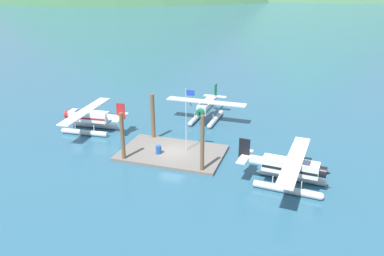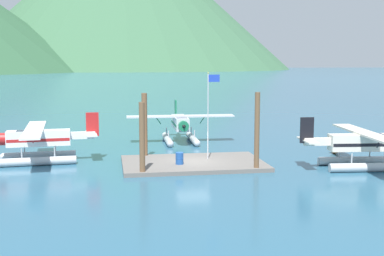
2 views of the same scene
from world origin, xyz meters
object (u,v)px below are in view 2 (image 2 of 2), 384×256
Objects in this scene: flagpole at (209,106)px; fuel_drum at (180,158)px; mooring_buoy at (335,149)px; seaplane_white_port_fwd at (38,143)px; seaplane_cream_stbd_aft at (362,147)px; seaplane_silver_bow_centre at (180,126)px.

flagpole reaches higher than fuel_drum.
seaplane_white_port_fwd is at bearing 179.66° from mooring_buoy.
flagpole is 0.64× the size of seaplane_white_port_fwd.
seaplane_silver_bow_centre is at bearing 129.18° from seaplane_cream_stbd_aft.
fuel_drum is 12.15m from seaplane_silver_bow_centre.
flagpole reaches higher than seaplane_silver_bow_centre.
flagpole reaches higher than seaplane_cream_stbd_aft.
seaplane_silver_bow_centre is 18.33m from seaplane_cream_stbd_aft.
seaplane_cream_stbd_aft is at bearing -96.65° from mooring_buoy.
seaplane_cream_stbd_aft is (13.32, -2.21, 0.84)m from fuel_drum.
seaplane_silver_bow_centre is 14.74m from seaplane_white_port_fwd.
seaplane_silver_bow_centre is at bearing 94.63° from flagpole.
seaplane_white_port_fwd is (-24.62, 0.14, 1.20)m from mooring_buoy.
flagpole is 13.68m from seaplane_white_port_fwd.
seaplane_white_port_fwd is at bearing 159.66° from fuel_drum.
seaplane_white_port_fwd is (-13.18, 2.30, -2.87)m from flagpole.
flagpole is at bearing 160.30° from seaplane_cream_stbd_aft.
seaplane_white_port_fwd is at bearing 170.11° from flagpole.
seaplane_silver_bow_centre is 0.99× the size of seaplane_cream_stbd_aft.
flagpole is 0.64× the size of seaplane_cream_stbd_aft.
seaplane_silver_bow_centre and seaplane_white_port_fwd have the same top height.
seaplane_silver_bow_centre and seaplane_cream_stbd_aft have the same top height.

